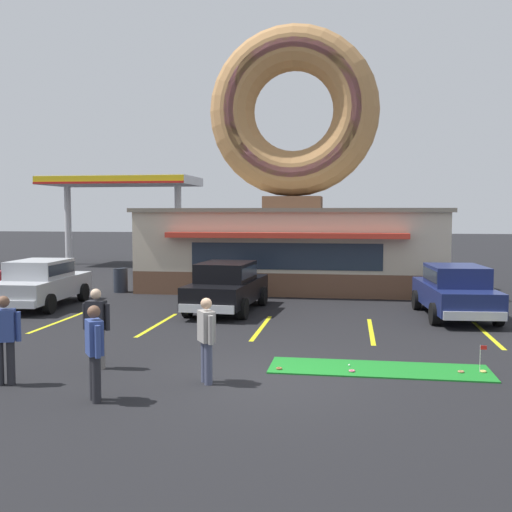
% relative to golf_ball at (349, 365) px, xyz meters
% --- Properties ---
extents(ground_plane, '(160.00, 160.00, 0.00)m').
position_rel_golf_ball_xyz_m(ground_plane, '(-1.54, -1.07, -0.05)').
color(ground_plane, black).
extents(donut_shop_building, '(12.30, 6.75, 10.96)m').
position_rel_golf_ball_xyz_m(donut_shop_building, '(-2.42, 12.87, 3.69)').
color(donut_shop_building, brown).
rests_on(donut_shop_building, ground).
extents(putting_mat, '(4.45, 1.29, 0.03)m').
position_rel_golf_ball_xyz_m(putting_mat, '(0.60, -0.10, -0.04)').
color(putting_mat, '#197523').
rests_on(putting_mat, ground).
extents(mini_donut_near_left, '(0.13, 0.13, 0.04)m').
position_rel_golf_ball_xyz_m(mini_donut_near_left, '(0.05, -0.44, -0.00)').
color(mini_donut_near_left, '#D8667F').
rests_on(mini_donut_near_left, putting_mat).
extents(mini_donut_near_right, '(0.13, 0.13, 0.04)m').
position_rel_golf_ball_xyz_m(mini_donut_near_right, '(2.20, -0.16, -0.00)').
color(mini_donut_near_right, '#A5724C').
rests_on(mini_donut_near_right, putting_mat).
extents(mini_donut_mid_left, '(0.13, 0.13, 0.04)m').
position_rel_golf_ball_xyz_m(mini_donut_mid_left, '(-1.41, -0.48, -0.00)').
color(mini_donut_mid_left, brown).
rests_on(mini_donut_mid_left, putting_mat).
extents(mini_donut_mid_centre, '(0.13, 0.13, 0.04)m').
position_rel_golf_ball_xyz_m(mini_donut_mid_centre, '(2.64, -0.07, -0.00)').
color(mini_donut_mid_centre, '#E5C666').
rests_on(mini_donut_mid_centre, putting_mat).
extents(golf_ball, '(0.04, 0.04, 0.04)m').
position_rel_golf_ball_xyz_m(golf_ball, '(0.00, 0.00, 0.00)').
color(golf_ball, white).
rests_on(golf_ball, putting_mat).
extents(putting_flag_pin, '(0.13, 0.01, 0.55)m').
position_rel_golf_ball_xyz_m(putting_flag_pin, '(2.61, -0.08, 0.39)').
color(putting_flag_pin, silver).
rests_on(putting_flag_pin, putting_mat).
extents(car_navy, '(2.23, 4.67, 1.60)m').
position_rel_golf_ball_xyz_m(car_navy, '(3.16, 6.46, 0.82)').
color(car_navy, navy).
rests_on(car_navy, ground).
extents(car_black, '(2.21, 4.67, 1.60)m').
position_rel_golf_ball_xyz_m(car_black, '(-3.94, 6.49, 0.82)').
color(car_black, black).
rests_on(car_black, ground).
extents(car_silver, '(2.15, 4.64, 1.60)m').
position_rel_golf_ball_xyz_m(car_silver, '(-10.32, 6.39, 0.82)').
color(car_silver, '#B2B5BA').
rests_on(car_silver, ground).
extents(pedestrian_blue_sweater_man, '(0.57, 0.35, 1.67)m').
position_rel_golf_ball_xyz_m(pedestrian_blue_sweater_man, '(-6.32, -2.26, 0.88)').
color(pedestrian_blue_sweater_man, '#232328').
rests_on(pedestrian_blue_sweater_man, ground).
extents(pedestrian_hooded_kid, '(0.42, 0.50, 1.65)m').
position_rel_golf_ball_xyz_m(pedestrian_hooded_kid, '(-4.26, -2.92, 0.86)').
color(pedestrian_hooded_kid, '#232328').
rests_on(pedestrian_hooded_kid, ground).
extents(pedestrian_leather_jacket_man, '(0.41, 0.52, 1.62)m').
position_rel_golf_ball_xyz_m(pedestrian_leather_jacket_man, '(-2.65, -1.57, 0.84)').
color(pedestrian_leather_jacket_man, '#474C66').
rests_on(pedestrian_leather_jacket_man, ground).
extents(pedestrian_clipboard_woman, '(0.59, 0.26, 1.66)m').
position_rel_golf_ball_xyz_m(pedestrian_clipboard_woman, '(-5.12, -0.90, 0.87)').
color(pedestrian_clipboard_woman, slate).
rests_on(pedestrian_clipboard_woman, ground).
extents(trash_bin, '(0.57, 0.57, 0.97)m').
position_rel_golf_ball_xyz_m(trash_bin, '(-9.09, 10.34, 0.45)').
color(trash_bin, '#232833').
rests_on(trash_bin, ground).
extents(gas_station_canopy, '(9.00, 4.46, 5.30)m').
position_rel_golf_ball_xyz_m(gas_station_canopy, '(-13.67, 22.17, 4.81)').
color(gas_station_canopy, silver).
rests_on(gas_station_canopy, ground).
extents(parking_stripe_far_left, '(0.12, 3.60, 0.01)m').
position_rel_golf_ball_xyz_m(parking_stripe_far_left, '(-8.42, 3.93, -0.05)').
color(parking_stripe_far_left, yellow).
rests_on(parking_stripe_far_left, ground).
extents(parking_stripe_left, '(0.12, 3.60, 0.01)m').
position_rel_golf_ball_xyz_m(parking_stripe_left, '(-5.42, 3.93, -0.05)').
color(parking_stripe_left, yellow).
rests_on(parking_stripe_left, ground).
extents(parking_stripe_mid_left, '(0.12, 3.60, 0.01)m').
position_rel_golf_ball_xyz_m(parking_stripe_mid_left, '(-2.42, 3.93, -0.05)').
color(parking_stripe_mid_left, yellow).
rests_on(parking_stripe_mid_left, ground).
extents(parking_stripe_centre, '(0.12, 3.60, 0.01)m').
position_rel_golf_ball_xyz_m(parking_stripe_centre, '(0.58, 3.93, -0.05)').
color(parking_stripe_centre, yellow).
rests_on(parking_stripe_centre, ground).
extents(parking_stripe_mid_right, '(0.12, 3.60, 0.01)m').
position_rel_golf_ball_xyz_m(parking_stripe_mid_right, '(3.58, 3.93, -0.05)').
color(parking_stripe_mid_right, yellow).
rests_on(parking_stripe_mid_right, ground).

